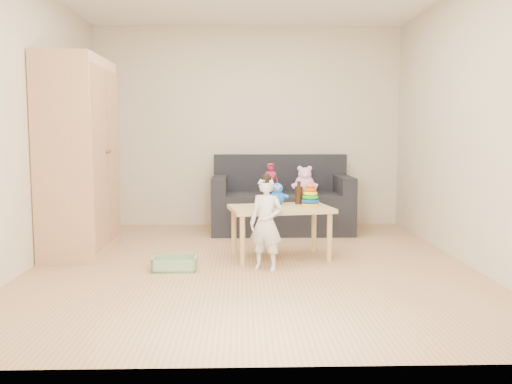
{
  "coord_description": "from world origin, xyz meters",
  "views": [
    {
      "loc": [
        -0.09,
        -4.94,
        1.2
      ],
      "look_at": [
        0.05,
        0.25,
        0.65
      ],
      "focal_mm": 38.0,
      "sensor_mm": 36.0,
      "label": 1
    }
  ],
  "objects_px": {
    "wardrobe": "(79,157)",
    "sofa": "(282,213)",
    "toddler": "(266,225)",
    "play_table": "(280,232)"
  },
  "relations": [
    {
      "from": "toddler",
      "to": "sofa",
      "type": "bearing_deg",
      "value": 103.5
    },
    {
      "from": "wardrobe",
      "to": "toddler",
      "type": "xyz_separation_m",
      "value": [
        1.85,
        -0.73,
        -0.57
      ]
    },
    {
      "from": "wardrobe",
      "to": "play_table",
      "type": "distance_m",
      "value": 2.15
    },
    {
      "from": "sofa",
      "to": "wardrobe",
      "type": "bearing_deg",
      "value": -150.99
    },
    {
      "from": "wardrobe",
      "to": "sofa",
      "type": "bearing_deg",
      "value": 28.86
    },
    {
      "from": "wardrobe",
      "to": "sofa",
      "type": "distance_m",
      "value": 2.54
    },
    {
      "from": "play_table",
      "to": "toddler",
      "type": "height_order",
      "value": "toddler"
    },
    {
      "from": "play_table",
      "to": "sofa",
      "type": "bearing_deg",
      "value": 85.24
    },
    {
      "from": "wardrobe",
      "to": "play_table",
      "type": "bearing_deg",
      "value": -7.62
    },
    {
      "from": "sofa",
      "to": "play_table",
      "type": "distance_m",
      "value": 1.45
    }
  ]
}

